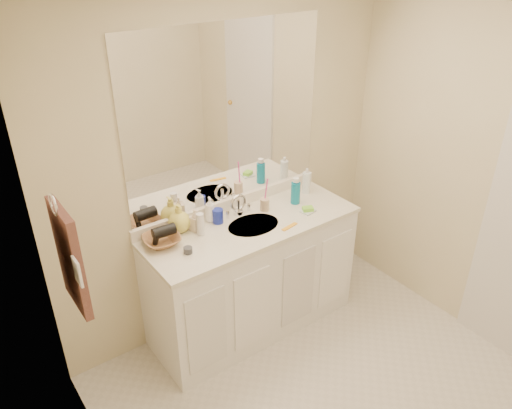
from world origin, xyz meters
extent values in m
cube|color=beige|center=(0.00, 1.30, 1.20)|extent=(2.60, 0.02, 2.40)
cube|color=beige|center=(-1.30, 0.00, 1.20)|extent=(0.02, 2.60, 2.40)
cube|color=beige|center=(1.30, 0.00, 1.20)|extent=(0.02, 2.60, 2.40)
cube|color=white|center=(0.00, 1.02, 0.42)|extent=(1.50, 0.55, 0.85)
cube|color=silver|center=(0.00, 1.02, 0.86)|extent=(1.52, 0.57, 0.03)
cube|color=white|center=(0.00, 1.29, 0.92)|extent=(1.52, 0.03, 0.08)
cylinder|color=beige|center=(0.00, 1.00, 0.87)|extent=(0.37, 0.37, 0.02)
cylinder|color=silver|center=(0.00, 1.18, 0.94)|extent=(0.02, 0.02, 0.11)
cube|color=white|center=(0.00, 1.29, 1.56)|extent=(1.48, 0.01, 1.20)
cylinder|color=#1726A4|center=(-0.18, 1.17, 0.93)|extent=(0.08, 0.08, 0.10)
cylinder|color=beige|center=(0.18, 1.12, 0.93)|extent=(0.09, 0.09, 0.09)
cylinder|color=#FF43B2|center=(0.19, 1.12, 1.03)|extent=(0.02, 0.04, 0.20)
cylinder|color=#0D7BA2|center=(0.43, 1.08, 0.96)|extent=(0.08, 0.08, 0.16)
cylinder|color=white|center=(0.60, 1.16, 0.96)|extent=(0.07, 0.07, 0.17)
cube|color=silver|center=(0.41, 0.92, 0.89)|extent=(0.11, 0.10, 0.01)
cube|color=#82E036|center=(0.41, 0.92, 0.90)|extent=(0.09, 0.08, 0.03)
cube|color=#F7A51A|center=(0.18, 0.84, 0.88)|extent=(0.14, 0.05, 0.01)
cylinder|color=#393A40|center=(-0.52, 0.97, 0.90)|extent=(0.07, 0.07, 0.04)
cylinder|color=white|center=(-0.35, 1.11, 0.96)|extent=(0.06, 0.06, 0.15)
imported|color=white|center=(-0.21, 1.22, 0.97)|extent=(0.08, 0.08, 0.18)
imported|color=beige|center=(-0.35, 1.18, 0.96)|extent=(0.09, 0.09, 0.15)
imported|color=#E2D958|center=(-0.44, 1.23, 0.98)|extent=(0.16, 0.16, 0.19)
imported|color=#94633B|center=(-0.61, 1.15, 0.91)|extent=(0.26, 0.26, 0.06)
cylinder|color=black|center=(-0.59, 1.15, 0.97)|extent=(0.15, 0.08, 0.07)
torus|color=silver|center=(-1.27, 0.77, 1.55)|extent=(0.01, 0.11, 0.11)
cube|color=#442824|center=(-1.25, 0.77, 1.25)|extent=(0.04, 0.32, 0.55)
cube|color=white|center=(-1.27, 0.57, 1.30)|extent=(0.01, 0.08, 0.13)
camera|label=1|loc=(-1.69, -1.34, 2.63)|focal=35.00mm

